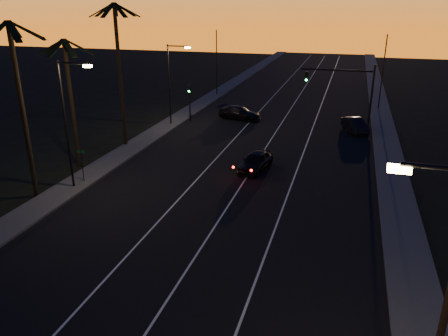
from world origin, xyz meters
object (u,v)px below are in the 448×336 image
(signal_mast, at_px, (347,86))
(right_car, at_px, (355,125))
(cross_car, at_px, (239,113))
(lead_car, at_px, (256,161))

(signal_mast, distance_m, right_car, 4.29)
(signal_mast, height_order, cross_car, signal_mast)
(lead_car, distance_m, right_car, 15.52)
(right_car, bearing_deg, cross_car, 172.27)
(right_car, relative_size, cross_car, 0.86)
(signal_mast, relative_size, cross_car, 1.35)
(right_car, bearing_deg, lead_car, -118.85)
(right_car, distance_m, cross_car, 12.83)
(signal_mast, xyz_separation_m, lead_car, (-6.34, -12.85, -4.04))
(right_car, xyz_separation_m, cross_car, (-12.71, 1.73, 0.01))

